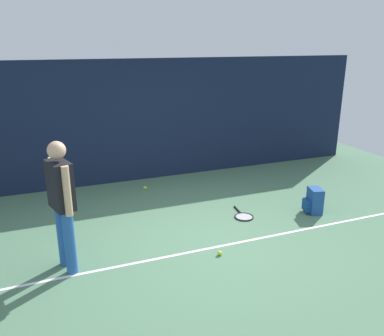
# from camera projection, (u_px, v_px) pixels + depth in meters

# --- Properties ---
(ground_plane) EXTENTS (12.00, 12.00, 0.00)m
(ground_plane) POSITION_uv_depth(u_px,v_px,m) (202.00, 239.00, 5.88)
(ground_plane) COLOR #4C7556
(back_fence) EXTENTS (10.00, 0.10, 2.50)m
(back_fence) POSITION_uv_depth(u_px,v_px,m) (146.00, 121.00, 8.15)
(back_fence) COLOR #141E38
(back_fence) RESTS_ON ground
(court_line) EXTENTS (9.00, 0.05, 0.00)m
(court_line) POSITION_uv_depth(u_px,v_px,m) (209.00, 248.00, 5.62)
(court_line) COLOR white
(court_line) RESTS_ON ground
(tennis_player) EXTENTS (0.32, 0.51, 1.70)m
(tennis_player) POSITION_uv_depth(u_px,v_px,m) (62.00, 199.00, 4.84)
(tennis_player) COLOR #2659A5
(tennis_player) RESTS_ON ground
(tennis_racket) EXTENTS (0.36, 0.63, 0.03)m
(tennis_racket) POSITION_uv_depth(u_px,v_px,m) (243.00, 216.00, 6.63)
(tennis_racket) COLOR black
(tennis_racket) RESTS_ON ground
(backpack) EXTENTS (0.34, 0.34, 0.44)m
(backpack) POSITION_uv_depth(u_px,v_px,m) (314.00, 201.00, 6.74)
(backpack) COLOR #1E478C
(backpack) RESTS_ON ground
(tennis_ball_near_player) EXTENTS (0.07, 0.07, 0.07)m
(tennis_ball_near_player) POSITION_uv_depth(u_px,v_px,m) (145.00, 188.00, 7.86)
(tennis_ball_near_player) COLOR #CCE033
(tennis_ball_near_player) RESTS_ON ground
(tennis_ball_by_fence) EXTENTS (0.07, 0.07, 0.07)m
(tennis_ball_by_fence) POSITION_uv_depth(u_px,v_px,m) (220.00, 253.00, 5.43)
(tennis_ball_by_fence) COLOR #CCE033
(tennis_ball_by_fence) RESTS_ON ground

